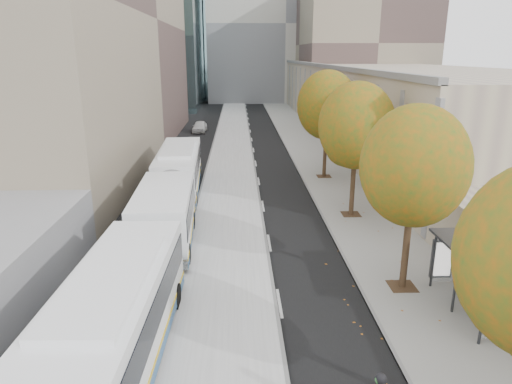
{
  "coord_description": "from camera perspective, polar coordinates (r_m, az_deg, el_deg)",
  "views": [
    {
      "loc": [
        -3.2,
        -3.88,
        9.41
      ],
      "look_at": [
        -2.3,
        18.91,
        2.5
      ],
      "focal_mm": 32.0,
      "sensor_mm": 36.0,
      "label": 1
    }
  ],
  "objects": [
    {
      "name": "tree_d",
      "position": [
        27.05,
        12.45,
        8.08
      ],
      "size": [
        4.4,
        4.4,
        7.6
      ],
      "color": "black",
      "rests_on": "sidewalk"
    },
    {
      "name": "distant_car",
      "position": [
        58.24,
        -7.05,
        8.11
      ],
      "size": [
        1.77,
        4.1,
        1.38
      ],
      "primitive_type": "imported",
      "rotation": [
        0.0,
        0.0,
        -0.04
      ],
      "color": "#BCBCBC",
      "rests_on": "ground"
    },
    {
      "name": "building_midrise",
      "position": [
        48.95,
        -27.02,
        18.75
      ],
      "size": [
        24.0,
        46.0,
        25.0
      ],
      "primitive_type": "cube",
      "color": "gray",
      "rests_on": "ground"
    },
    {
      "name": "building_tan",
      "position": [
        70.62,
        13.4,
        12.01
      ],
      "size": [
        18.0,
        92.0,
        8.0
      ],
      "primitive_type": "cube",
      "color": "gray",
      "rests_on": "ground"
    },
    {
      "name": "tree_c",
      "position": [
        18.67,
        19.19,
        3.04
      ],
      "size": [
        4.2,
        4.2,
        7.28
      ],
      "color": "black",
      "rests_on": "sidewalk"
    },
    {
      "name": "bus_shelter",
      "position": [
        18.74,
        26.52,
        -7.69
      ],
      "size": [
        1.9,
        4.4,
        2.53
      ],
      "color": "#383A3F",
      "rests_on": "sidewalk"
    },
    {
      "name": "bus_platform",
      "position": [
        39.99,
        -3.17,
        3.33
      ],
      "size": [
        4.25,
        150.0,
        0.15
      ],
      "primitive_type": "cube",
      "color": "#AAAAAA",
      "rests_on": "ground"
    },
    {
      "name": "sidewalk",
      "position": [
        40.66,
        8.19,
        3.35
      ],
      "size": [
        4.75,
        150.0,
        0.08
      ],
      "primitive_type": "cube",
      "color": "gray",
      "rests_on": "ground"
    },
    {
      "name": "bus_far",
      "position": [
        28.61,
        -10.19,
        0.87
      ],
      "size": [
        3.49,
        18.34,
        3.04
      ],
      "rotation": [
        0.0,
        0.0,
        0.05
      ],
      "color": "white",
      "rests_on": "ground"
    },
    {
      "name": "tree_e",
      "position": [
        35.73,
        8.87,
        10.67
      ],
      "size": [
        4.6,
        4.6,
        7.92
      ],
      "color": "black",
      "rests_on": "sidewalk"
    },
    {
      "name": "building_far_block",
      "position": [
        100.46,
        3.18,
        20.01
      ],
      "size": [
        30.0,
        18.0,
        30.0
      ],
      "primitive_type": "cube",
      "color": "#AAA69C",
      "rests_on": "ground"
    }
  ]
}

